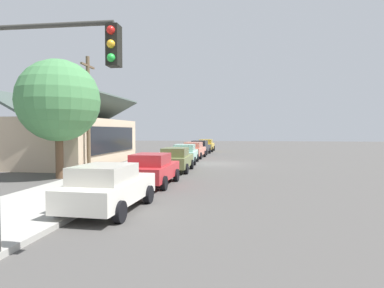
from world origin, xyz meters
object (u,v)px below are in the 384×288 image
(car_cherry, at_px, (153,169))
(fire_hydrant_red, at_px, (156,162))
(car_mustard, at_px, (206,145))
(car_coral, at_px, (194,150))
(utility_pole_wooden, at_px, (88,112))
(car_olive, at_px, (176,159))
(car_ivory, at_px, (109,187))
(car_seafoam, at_px, (185,154))
(shade_tree, at_px, (59,101))
(traffic_light_main, at_px, (41,92))
(car_charcoal, at_px, (200,147))

(car_cherry, height_order, fire_hydrant_red, car_cherry)
(car_cherry, distance_m, car_mustard, 27.08)
(car_coral, distance_m, utility_pole_wooden, 13.37)
(car_olive, height_order, car_mustard, same)
(car_ivory, relative_size, car_coral, 0.97)
(car_seafoam, distance_m, car_coral, 5.33)
(car_ivory, height_order, car_coral, same)
(car_seafoam, bearing_deg, car_ivory, 177.47)
(fire_hydrant_red, bearing_deg, car_coral, -8.01)
(shade_tree, distance_m, fire_hydrant_red, 7.67)
(car_olive, xyz_separation_m, traffic_light_main, (-15.14, -0.09, 2.68))
(car_mustard, height_order, traffic_light_main, traffic_light_main)
(car_coral, bearing_deg, fire_hydrant_red, 174.86)
(car_coral, height_order, car_mustard, same)
(car_mustard, relative_size, utility_pole_wooden, 0.61)
(car_olive, bearing_deg, car_charcoal, -0.11)
(car_cherry, distance_m, car_olive, 5.62)
(car_seafoam, bearing_deg, car_mustard, -3.36)
(car_coral, bearing_deg, utility_pole_wooden, 158.44)
(car_olive, relative_size, shade_tree, 0.66)
(shade_tree, xyz_separation_m, traffic_light_main, (-11.11, -6.04, -0.89))
(car_charcoal, distance_m, fire_hydrant_red, 15.12)
(car_olive, distance_m, car_seafoam, 5.38)
(car_ivory, relative_size, shade_tree, 0.66)
(car_seafoam, xyz_separation_m, traffic_light_main, (-20.52, -0.33, 2.67))
(car_charcoal, bearing_deg, car_mustard, 1.40)
(car_seafoam, distance_m, car_charcoal, 10.61)
(car_ivory, xyz_separation_m, shade_tree, (6.88, 5.71, 3.57))
(car_charcoal, bearing_deg, car_olive, -176.16)
(traffic_light_main, relative_size, utility_pole_wooden, 0.69)
(car_charcoal, bearing_deg, car_cherry, -176.64)
(car_cherry, relative_size, car_charcoal, 0.96)
(car_charcoal, xyz_separation_m, traffic_light_main, (-31.13, -0.26, 2.68))
(car_ivory, distance_m, car_charcoal, 26.90)
(car_olive, bearing_deg, car_cherry, 178.06)
(car_seafoam, xyz_separation_m, shade_tree, (-9.41, 5.71, 3.56))
(car_ivory, relative_size, utility_pole_wooden, 0.59)
(car_charcoal, xyz_separation_m, fire_hydrant_red, (-15.05, 1.40, -0.32))
(utility_pole_wooden, bearing_deg, traffic_light_main, -158.01)
(traffic_light_main, bearing_deg, car_coral, 0.63)
(car_coral, bearing_deg, car_ivory, -177.24)
(car_seafoam, xyz_separation_m, car_mustard, (16.08, -0.24, -0.00))
(traffic_light_main, xyz_separation_m, utility_pole_wooden, (14.02, 5.66, 0.44))
(car_cherry, bearing_deg, shade_tree, 76.04)
(utility_pole_wooden, bearing_deg, car_mustard, -13.86)
(car_seafoam, bearing_deg, car_cherry, 178.12)
(car_seafoam, bearing_deg, fire_hydrant_red, 160.77)
(car_charcoal, height_order, fire_hydrant_red, car_charcoal)
(car_coral, bearing_deg, car_cherry, -176.85)
(car_mustard, distance_m, fire_hydrant_red, 20.59)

